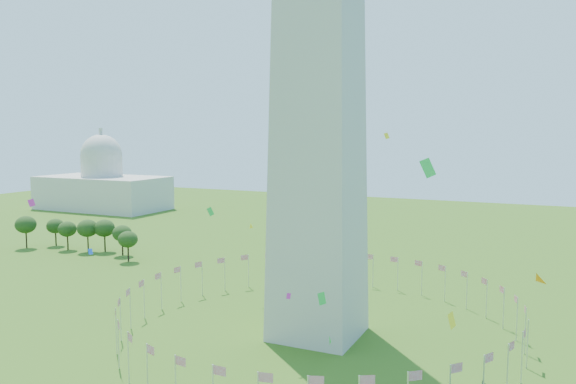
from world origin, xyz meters
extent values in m
cylinder|color=silver|center=(40.00, 50.00, 4.50)|extent=(0.24, 0.24, 9.00)
cylinder|color=silver|center=(39.39, 56.95, 4.50)|extent=(0.24, 0.24, 9.00)
cylinder|color=silver|center=(37.59, 63.68, 4.50)|extent=(0.24, 0.24, 9.00)
cylinder|color=silver|center=(34.64, 70.00, 4.50)|extent=(0.24, 0.24, 9.00)
cylinder|color=silver|center=(30.64, 75.71, 4.50)|extent=(0.24, 0.24, 9.00)
cylinder|color=silver|center=(25.71, 80.64, 4.50)|extent=(0.24, 0.24, 9.00)
cylinder|color=silver|center=(20.00, 84.64, 4.50)|extent=(0.24, 0.24, 9.00)
cylinder|color=silver|center=(13.68, 87.59, 4.50)|extent=(0.24, 0.24, 9.00)
cylinder|color=silver|center=(6.95, 89.39, 4.50)|extent=(0.24, 0.24, 9.00)
cylinder|color=silver|center=(0.00, 90.00, 4.50)|extent=(0.24, 0.24, 9.00)
cylinder|color=silver|center=(-6.95, 89.39, 4.50)|extent=(0.24, 0.24, 9.00)
cylinder|color=silver|center=(-13.68, 87.59, 4.50)|extent=(0.24, 0.24, 9.00)
cylinder|color=silver|center=(-20.00, 84.64, 4.50)|extent=(0.24, 0.24, 9.00)
cylinder|color=silver|center=(-25.71, 80.64, 4.50)|extent=(0.24, 0.24, 9.00)
cylinder|color=silver|center=(-30.64, 75.71, 4.50)|extent=(0.24, 0.24, 9.00)
cylinder|color=silver|center=(-34.64, 70.00, 4.50)|extent=(0.24, 0.24, 9.00)
cylinder|color=silver|center=(-37.59, 63.68, 4.50)|extent=(0.24, 0.24, 9.00)
cylinder|color=silver|center=(-39.39, 56.95, 4.50)|extent=(0.24, 0.24, 9.00)
cylinder|color=silver|center=(-40.00, 50.00, 4.50)|extent=(0.24, 0.24, 9.00)
cylinder|color=silver|center=(-39.39, 43.05, 4.50)|extent=(0.24, 0.24, 9.00)
cylinder|color=silver|center=(-37.59, 36.32, 4.50)|extent=(0.24, 0.24, 9.00)
cylinder|color=silver|center=(-34.64, 30.00, 4.50)|extent=(0.24, 0.24, 9.00)
cylinder|color=silver|center=(-30.64, 24.29, 4.50)|extent=(0.24, 0.24, 9.00)
cylinder|color=silver|center=(-25.71, 19.36, 4.50)|extent=(0.24, 0.24, 9.00)
cylinder|color=silver|center=(-20.00, 15.36, 4.50)|extent=(0.24, 0.24, 9.00)
cylinder|color=silver|center=(-13.68, 12.41, 4.50)|extent=(0.24, 0.24, 9.00)
cylinder|color=silver|center=(-6.95, 10.61, 4.50)|extent=(0.24, 0.24, 9.00)
cylinder|color=silver|center=(34.64, 30.00, 4.50)|extent=(0.24, 0.24, 9.00)
cylinder|color=silver|center=(37.59, 36.32, 4.50)|extent=(0.24, 0.24, 9.00)
cylinder|color=silver|center=(39.39, 43.05, 4.50)|extent=(0.24, 0.24, 9.00)
plane|color=orange|center=(41.56, 32.02, 20.74)|extent=(1.73, 2.47, 2.20)
plane|color=green|center=(33.08, -8.53, 38.88)|extent=(1.24, 1.49, 1.75)
plane|color=#CC2699|center=(-37.83, 12.72, 29.86)|extent=(0.21, 1.52, 1.54)
plane|color=yellow|center=(-24.71, 66.53, 18.50)|extent=(0.39, 1.64, 1.63)
plane|color=#CC2699|center=(0.87, 33.73, 12.72)|extent=(1.17, 0.42, 1.22)
plane|color=green|center=(-14.45, 32.34, 27.24)|extent=(1.78, 0.68, 1.74)
plane|color=yellow|center=(14.85, 46.29, 41.21)|extent=(0.86, 1.15, 1.31)
plane|color=yellow|center=(34.15, -0.17, 23.59)|extent=(0.98, 1.60, 1.65)
plane|color=green|center=(8.99, 33.34, 5.91)|extent=(0.59, 1.56, 1.62)
plane|color=green|center=(7.49, 33.15, 13.25)|extent=(2.20, 1.26, 2.12)
plane|color=blue|center=(-60.82, 49.00, 12.28)|extent=(0.90, 1.48, 1.45)
ellipsoid|color=#2A4F1A|center=(-129.21, 87.07, 5.77)|extent=(7.38, 7.38, 11.54)
ellipsoid|color=#2A4F1A|center=(-122.85, 94.67, 4.96)|extent=(6.35, 6.35, 9.91)
ellipsoid|color=#2A4F1A|center=(-113.10, 91.07, 5.05)|extent=(6.46, 6.46, 10.10)
ellipsoid|color=#2A4F1A|center=(-104.02, 91.62, 5.62)|extent=(7.20, 7.20, 11.25)
ellipsoid|color=#2A4F1A|center=(-98.88, 94.41, 5.61)|extent=(7.18, 7.18, 11.23)
ellipsoid|color=#2A4F1A|center=(-89.01, 92.21, 5.12)|extent=(6.55, 6.55, 10.24)
ellipsoid|color=#2A4F1A|center=(-80.81, 85.62, 4.94)|extent=(6.32, 6.32, 9.88)
camera|label=1|loc=(42.05, -54.86, 41.72)|focal=35.00mm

